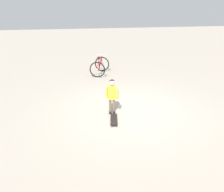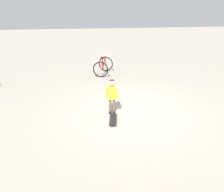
% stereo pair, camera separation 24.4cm
% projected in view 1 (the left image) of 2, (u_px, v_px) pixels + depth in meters
% --- Properties ---
extents(ground_plane, '(50.00, 50.00, 0.00)m').
position_uv_depth(ground_plane, '(130.00, 110.00, 6.99)').
color(ground_plane, '#9E9384').
extents(child_person, '(0.35, 0.25, 1.06)m').
position_uv_depth(child_person, '(112.00, 93.00, 6.57)').
color(child_person, brown).
rests_on(child_person, ground).
extents(skateboard, '(0.31, 0.69, 0.07)m').
position_uv_depth(skateboard, '(114.00, 119.00, 6.29)').
color(skateboard, black).
rests_on(skateboard, ground).
extents(bicycle_far, '(1.03, 1.25, 0.85)m').
position_uv_depth(bicycle_far, '(100.00, 66.00, 10.42)').
color(bicycle_far, black).
rests_on(bicycle_far, ground).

